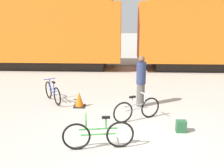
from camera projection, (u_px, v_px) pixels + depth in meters
ground_plane at (137, 145)px, 6.65m from camera, size 80.00×80.00×0.00m
freight_train at (130, 21)px, 15.47m from camera, size 52.65×3.11×5.37m
rail_near at (129, 70)px, 15.50m from camera, size 64.65×0.07×0.01m
rail_far at (129, 66)px, 16.88m from camera, size 64.65×0.07×0.01m
bicycle_blue at (53, 92)px, 9.89m from camera, size 0.97×1.41×0.84m
bicycle_green at (98, 135)px, 6.41m from camera, size 1.76×0.46×0.87m
bicycle_silver at (137, 109)px, 8.15m from camera, size 1.48×0.83×0.83m
person_in_navy at (141, 81)px, 9.26m from camera, size 0.33×0.33×1.83m
backpack at (181, 126)px, 7.37m from camera, size 0.28×0.20×0.34m
traffic_cone at (79, 100)px, 9.37m from camera, size 0.40×0.40×0.55m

